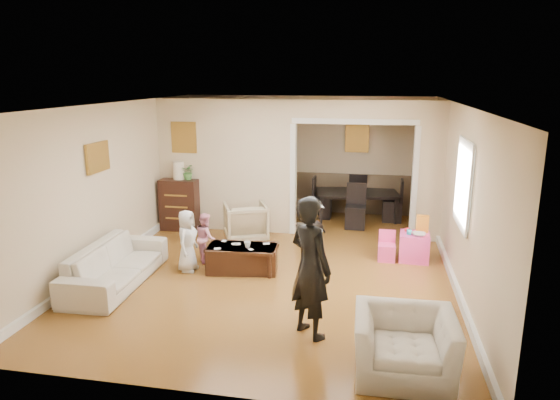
% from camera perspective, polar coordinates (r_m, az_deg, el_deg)
% --- Properties ---
extents(floor, '(7.00, 7.00, 0.00)m').
position_cam_1_polar(floor, '(8.27, -0.26, -7.41)').
color(floor, '#A76E2B').
rests_on(floor, ground).
extents(partition_left, '(2.75, 0.18, 2.60)m').
position_cam_1_polar(partition_left, '(9.93, -6.11, 3.94)').
color(partition_left, beige).
rests_on(partition_left, ground).
extents(partition_right, '(0.55, 0.18, 2.60)m').
position_cam_1_polar(partition_right, '(9.57, 16.59, 3.06)').
color(partition_right, beige).
rests_on(partition_right, ground).
extents(partition_header, '(2.22, 0.18, 0.35)m').
position_cam_1_polar(partition_header, '(9.39, 8.58, 10.21)').
color(partition_header, beige).
rests_on(partition_header, partition_right).
extents(window_pane, '(0.03, 0.95, 1.10)m').
position_cam_1_polar(window_pane, '(7.42, 20.29, 1.71)').
color(window_pane, white).
rests_on(window_pane, ground).
extents(framed_art_partition, '(0.45, 0.03, 0.55)m').
position_cam_1_polar(framed_art_partition, '(10.03, -10.91, 7.04)').
color(framed_art_partition, brown).
rests_on(framed_art_partition, partition_left).
extents(framed_art_sofa_wall, '(0.03, 0.55, 0.40)m').
position_cam_1_polar(framed_art_sofa_wall, '(8.21, -20.10, 4.61)').
color(framed_art_sofa_wall, brown).
extents(framed_art_alcove, '(0.45, 0.03, 0.55)m').
position_cam_1_polar(framed_art_alcove, '(11.09, 8.79, 6.98)').
color(framed_art_alcove, brown).
extents(sofa, '(0.87, 2.09, 0.60)m').
position_cam_1_polar(sofa, '(7.84, -18.24, -7.00)').
color(sofa, beige).
rests_on(sofa, ground).
extents(armchair_back, '(1.00, 1.02, 0.71)m').
position_cam_1_polar(armchair_back, '(9.40, -3.95, -2.51)').
color(armchair_back, tan).
rests_on(armchair_back, ground).
extents(armchair_front, '(1.04, 0.91, 0.66)m').
position_cam_1_polar(armchair_front, '(5.48, 14.00, -15.77)').
color(armchair_front, beige).
rests_on(armchair_front, ground).
extents(dresser, '(0.75, 0.42, 1.03)m').
position_cam_1_polar(dresser, '(10.21, -11.31, -0.49)').
color(dresser, black).
rests_on(dresser, ground).
extents(table_lamp, '(0.22, 0.22, 0.36)m').
position_cam_1_polar(table_lamp, '(10.06, -11.49, 3.34)').
color(table_lamp, beige).
rests_on(table_lamp, dresser).
extents(potted_plant, '(0.28, 0.25, 0.32)m').
position_cam_1_polar(potted_plant, '(10.00, -10.42, 3.19)').
color(potted_plant, '#427B36').
rests_on(potted_plant, dresser).
extents(coffee_table, '(1.15, 0.69, 0.41)m').
position_cam_1_polar(coffee_table, '(7.99, -4.32, -6.67)').
color(coffee_table, '#3D2213').
rests_on(coffee_table, ground).
extents(coffee_cup, '(0.12, 0.12, 0.10)m').
position_cam_1_polar(coffee_cup, '(7.83, -3.74, -5.11)').
color(coffee_cup, silver).
rests_on(coffee_cup, coffee_table).
extents(play_table, '(0.50, 0.50, 0.46)m').
position_cam_1_polar(play_table, '(8.70, 15.06, -5.19)').
color(play_table, '#FF43A5').
rests_on(play_table, ground).
extents(cereal_box, '(0.20, 0.08, 0.30)m').
position_cam_1_polar(cereal_box, '(8.69, 15.96, -2.63)').
color(cereal_box, yellow).
rests_on(cereal_box, play_table).
extents(cyan_cup, '(0.08, 0.08, 0.08)m').
position_cam_1_polar(cyan_cup, '(8.56, 14.53, -3.56)').
color(cyan_cup, '#26AFBE').
rests_on(cyan_cup, play_table).
extents(toy_block, '(0.09, 0.08, 0.05)m').
position_cam_1_polar(toy_block, '(8.73, 14.32, -3.32)').
color(toy_block, '#B5162E').
rests_on(toy_block, play_table).
extents(play_bowl, '(0.23, 0.23, 0.05)m').
position_cam_1_polar(play_bowl, '(8.51, 15.56, -3.82)').
color(play_bowl, silver).
rests_on(play_bowl, play_table).
extents(dining_table, '(1.85, 1.22, 0.61)m').
position_cam_1_polar(dining_table, '(10.89, 8.74, -0.63)').
color(dining_table, black).
rests_on(dining_table, ground).
extents(adult_person, '(0.74, 0.72, 1.71)m').
position_cam_1_polar(adult_person, '(5.86, 3.49, -7.65)').
color(adult_person, black).
rests_on(adult_person, ground).
extents(child_kneel_a, '(0.33, 0.50, 0.99)m').
position_cam_1_polar(child_kneel_a, '(8.01, -10.54, -4.59)').
color(child_kneel_a, silver).
rests_on(child_kneel_a, ground).
extents(child_kneel_b, '(0.47, 0.50, 0.83)m').
position_cam_1_polar(child_kneel_b, '(8.39, -8.46, -4.25)').
color(child_kneel_b, pink).
rests_on(child_kneel_b, ground).
extents(child_toddler, '(0.48, 0.50, 0.84)m').
position_cam_1_polar(child_toddler, '(8.43, 3.91, -4.01)').
color(child_toddler, black).
rests_on(child_toddler, ground).
extents(craft_papers, '(0.82, 0.48, 0.00)m').
position_cam_1_polar(craft_papers, '(7.98, -4.79, -5.13)').
color(craft_papers, white).
rests_on(craft_papers, coffee_table).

